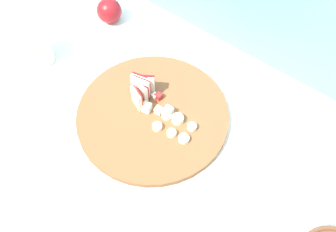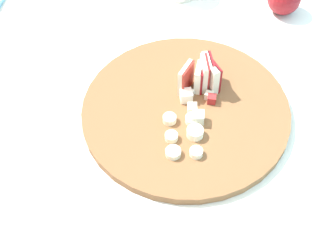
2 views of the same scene
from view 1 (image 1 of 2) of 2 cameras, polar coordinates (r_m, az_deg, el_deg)
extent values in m
cube|color=silver|center=(1.33, -2.11, -14.36)|extent=(1.54, 0.83, 0.90)
cube|color=#5BA3C1|center=(1.28, 9.89, 4.30)|extent=(2.40, 0.04, 1.41)
cylinder|color=brown|center=(0.95, -2.34, 0.13)|extent=(0.39, 0.39, 0.02)
cube|color=#B22D23|center=(0.94, -4.55, 2.75)|extent=(0.04, 0.02, 0.06)
cube|color=beige|center=(0.94, -4.82, 2.62)|extent=(0.05, 0.03, 0.06)
cube|color=maroon|center=(0.96, -3.88, 3.95)|extent=(0.04, 0.01, 0.05)
cube|color=#EFE5CC|center=(0.95, -4.18, 3.70)|extent=(0.04, 0.02, 0.05)
cube|color=#A32323|center=(0.96, -3.96, 4.60)|extent=(0.05, 0.01, 0.06)
cube|color=#EFE5CC|center=(0.96, -4.12, 4.36)|extent=(0.05, 0.02, 0.06)
cube|color=maroon|center=(0.97, -4.21, 5.13)|extent=(0.04, 0.02, 0.06)
cube|color=white|center=(0.96, -4.41, 4.80)|extent=(0.04, 0.02, 0.06)
cube|color=maroon|center=(0.97, -3.47, 5.04)|extent=(0.04, 0.03, 0.06)
cube|color=beige|center=(0.96, -3.53, 4.65)|extent=(0.05, 0.04, 0.06)
cube|color=#EFE5CC|center=(0.97, -2.05, 3.07)|extent=(0.02, 0.02, 0.01)
cube|color=beige|center=(0.94, 0.04, 0.75)|extent=(0.02, 0.02, 0.02)
cube|color=white|center=(0.94, -3.30, 1.30)|extent=(0.03, 0.03, 0.02)
cube|color=white|center=(0.95, -3.46, 1.62)|extent=(0.02, 0.02, 0.02)
cube|color=white|center=(0.94, -1.47, 0.89)|extent=(0.02, 0.02, 0.02)
cube|color=#A32323|center=(0.97, -1.44, 3.03)|extent=(0.02, 0.02, 0.02)
cylinder|color=#F4EAC6|center=(0.92, -1.66, -1.63)|extent=(0.02, 0.02, 0.01)
cylinder|color=#F4EAC6|center=(0.91, 0.55, -2.63)|extent=(0.02, 0.02, 0.01)
cylinder|color=#F4EAC6|center=(0.90, 2.42, -3.47)|extent=(0.03, 0.03, 0.01)
cylinder|color=white|center=(0.94, -0.23, 0.18)|extent=(0.03, 0.03, 0.01)
cylinder|color=white|center=(0.93, 1.48, -0.48)|extent=(0.03, 0.03, 0.02)
cylinder|color=white|center=(0.92, 3.68, -1.66)|extent=(0.02, 0.02, 0.01)
cylinder|color=beige|center=(1.11, -19.29, 9.61)|extent=(0.08, 0.08, 0.08)
sphere|color=maroon|center=(1.18, -8.96, 15.58)|extent=(0.08, 0.08, 0.08)
camera|label=2|loc=(0.48, 57.85, 10.74)|focal=47.48mm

